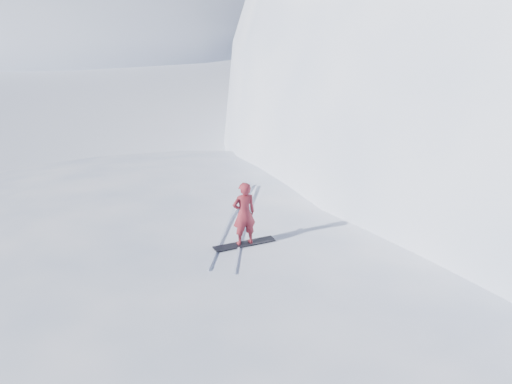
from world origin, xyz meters
TOP-DOWN VIEW (x-y plane):
  - near_ridge at (1.00, 3.00)m, footprint 36.00×28.00m
  - far_ridge_c at (-40.00, 110.00)m, footprint 140.00×90.00m
  - wind_bumps at (-0.56, 2.12)m, footprint 16.00×14.40m
  - snowboard at (-0.46, 3.35)m, footprint 1.48×1.33m
  - snowboarder at (-0.46, 3.35)m, footprint 0.74×0.72m
  - board_tracks at (-1.17, 4.74)m, footprint 1.77×5.92m

SIDE VIEW (x-z plane):
  - near_ridge at x=1.00m, z-range -2.40..2.40m
  - far_ridge_c at x=-40.00m, z-range -18.00..18.00m
  - wind_bumps at x=-0.56m, z-range -0.50..0.50m
  - snowboard at x=-0.46m, z-range 2.40..2.43m
  - board_tracks at x=-1.17m, z-range 2.40..2.44m
  - snowboarder at x=-0.46m, z-range 2.43..4.15m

